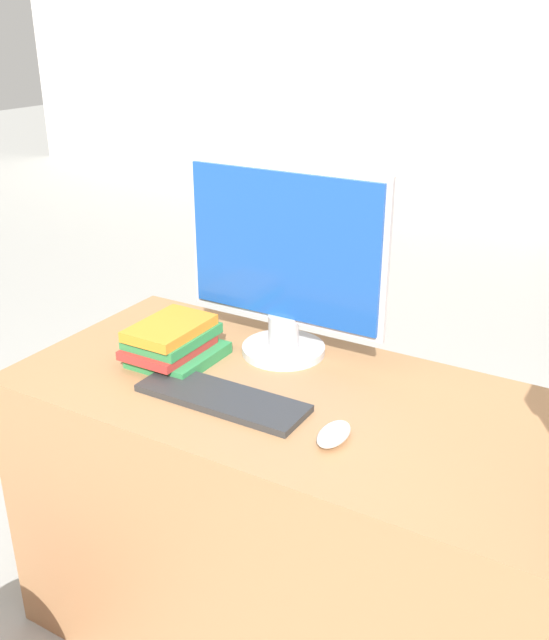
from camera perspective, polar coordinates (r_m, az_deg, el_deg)
desk at (r=1.84m, az=3.08°, el=-16.63°), size 1.46×0.64×0.76m
monitor at (r=1.74m, az=0.79°, el=4.64°), size 0.54×0.21×0.48m
keyboard at (r=1.61m, az=-4.24°, el=-6.24°), size 0.40×0.13×0.02m
mouse at (r=1.47m, az=4.77°, el=-9.08°), size 0.06×0.11×0.03m
book_stack at (r=1.79m, az=-8.12°, el=-1.79°), size 0.19×0.23×0.10m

